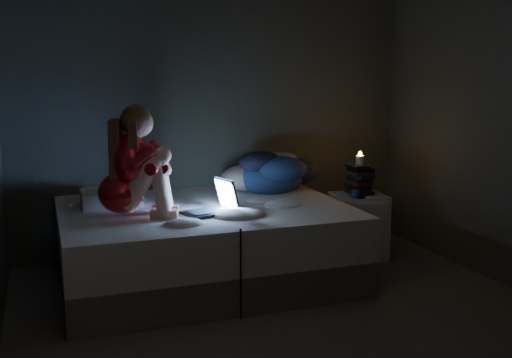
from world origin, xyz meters
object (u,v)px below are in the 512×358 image
bed (205,243)px  candle (360,158)px  laptop (209,196)px  nightstand (358,227)px  phone (359,197)px  woman (120,161)px

bed → candle: 1.54m
candle → bed: bearing=-175.8°
laptop → nightstand: laptop is taller
laptop → candle: (1.45, 0.36, 0.17)m
phone → laptop: bearing=176.6°
woman → nightstand: (2.04, 0.20, -0.71)m
candle → phone: candle is taller
bed → candle: (1.41, 0.10, 0.59)m
bed → nightstand: bed is taller
nightstand → bed: bearing=-170.8°
laptop → phone: laptop is taller
phone → woman: bearing=169.6°
bed → phone: (1.34, -0.03, 0.28)m
nightstand → candle: size_ratio=7.16×
bed → candle: size_ratio=26.97×
laptop → bed: bearing=66.7°
candle → phone: bearing=-118.8°
bed → phone: size_ratio=15.41×
bed → woman: bearing=-169.4°
candle → woman: bearing=-173.8°
bed → laptop: bearing=-97.0°
woman → candle: (2.05, 0.22, -0.10)m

